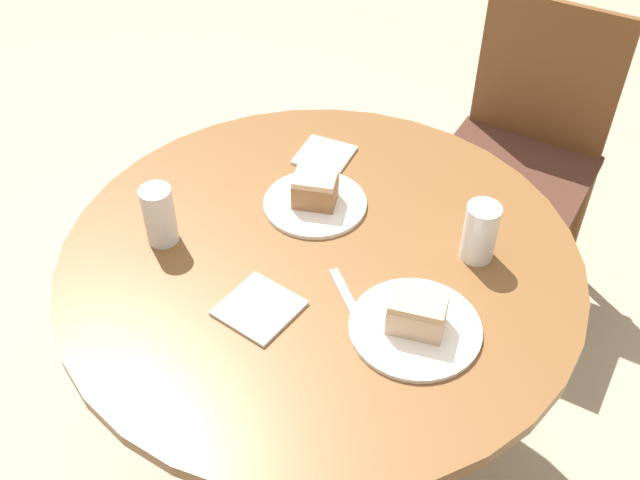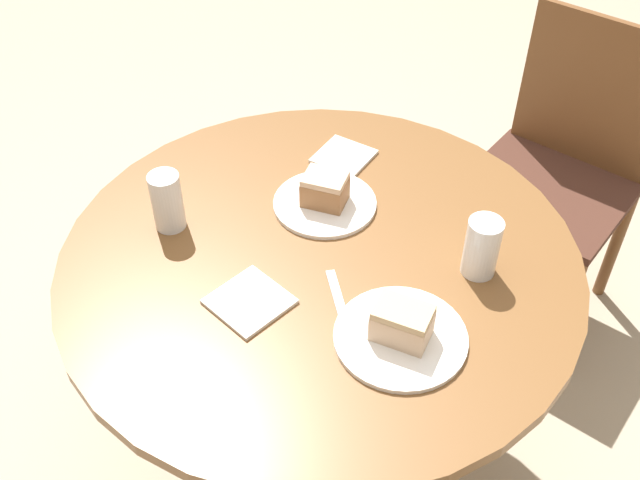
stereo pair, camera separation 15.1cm
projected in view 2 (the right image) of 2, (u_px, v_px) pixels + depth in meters
name	position (u px, v px, depth m)	size (l,w,h in m)	color
ground_plane	(320.00, 447.00, 2.04)	(8.00, 8.00, 0.00)	tan
table	(320.00, 318.00, 1.67)	(1.08, 1.08, 0.73)	brown
chair	(558.00, 170.00, 2.16)	(0.49, 0.46, 0.90)	brown
plate_near	(400.00, 337.00, 1.37)	(0.25, 0.25, 0.01)	white
plate_far	(325.00, 203.00, 1.65)	(0.23, 0.23, 0.01)	white
cake_slice_near	(402.00, 323.00, 1.34)	(0.12, 0.10, 0.07)	beige
cake_slice_far	(325.00, 189.00, 1.62)	(0.11, 0.11, 0.07)	#9E6B42
glass_lemonade	(168.00, 204.00, 1.56)	(0.07, 0.07, 0.13)	beige
glass_water	(481.00, 250.00, 1.47)	(0.07, 0.07, 0.13)	silver
napkin_stack	(250.00, 302.00, 1.44)	(0.14, 0.14, 0.01)	silver
fork	(338.00, 299.00, 1.44)	(0.14, 0.10, 0.00)	silver
napkin_side	(344.00, 156.00, 1.78)	(0.15, 0.15, 0.01)	silver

